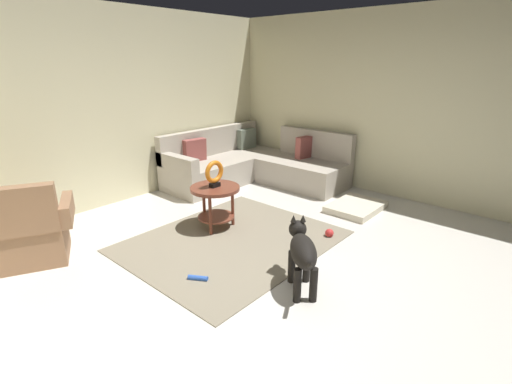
{
  "coord_description": "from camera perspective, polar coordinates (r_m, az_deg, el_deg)",
  "views": [
    {
      "loc": [
        -2.61,
        -2.08,
        1.98
      ],
      "look_at": [
        0.45,
        0.6,
        0.55
      ],
      "focal_mm": 26.32,
      "sensor_mm": 36.0,
      "label": 1
    }
  ],
  "objects": [
    {
      "name": "dog_toy_rope",
      "position": [
        3.7,
        -8.82,
        -12.8
      ],
      "size": [
        0.14,
        0.19,
        0.05
      ],
      "primitive_type": "cylinder",
      "rotation": [
        0.0,
        1.57,
        2.11
      ],
      "color": "blue",
      "rests_on": "ground_plane"
    },
    {
      "name": "wall_back",
      "position": [
        5.69,
        -21.65,
        11.7
      ],
      "size": [
        6.0,
        0.12,
        2.7
      ],
      "primitive_type": "cube",
      "color": "beige",
      "rests_on": "ground_plane"
    },
    {
      "name": "dog_toy_ball",
      "position": [
        4.54,
        11.09,
        -6.14
      ],
      "size": [
        0.1,
        0.1,
        0.1
      ],
      "primitive_type": "sphere",
      "color": "red",
      "rests_on": "ground_plane"
    },
    {
      "name": "side_table",
      "position": [
        4.59,
        -6.21,
        -0.66
      ],
      "size": [
        0.6,
        0.6,
        0.54
      ],
      "color": "brown",
      "rests_on": "ground_plane"
    },
    {
      "name": "dog",
      "position": [
        3.4,
        7.04,
        -8.95
      ],
      "size": [
        0.64,
        0.64,
        0.63
      ],
      "rotation": [
        0.0,
        0.0,
        5.5
      ],
      "color": "black",
      "rests_on": "ground_plane"
    },
    {
      "name": "dog_bed_mat",
      "position": [
        5.43,
        14.95,
        -2.2
      ],
      "size": [
        0.8,
        0.6,
        0.09
      ],
      "primitive_type": "cube",
      "color": "beige",
      "rests_on": "ground_plane"
    },
    {
      "name": "armchair",
      "position": [
        4.47,
        -30.89,
        -5.31
      ],
      "size": [
        0.98,
        0.89,
        0.88
      ],
      "rotation": [
        0.0,
        0.0,
        -0.46
      ],
      "color": "#936B4C",
      "rests_on": "ground_plane"
    },
    {
      "name": "torus_sculpture",
      "position": [
        4.5,
        -6.35,
        2.87
      ],
      "size": [
        0.28,
        0.08,
        0.33
      ],
      "color": "black",
      "rests_on": "side_table"
    },
    {
      "name": "sectional_couch",
      "position": [
        6.39,
        -0.43,
        4.05
      ],
      "size": [
        2.2,
        2.25,
        0.88
      ],
      "color": "#B2A899",
      "rests_on": "ground_plane"
    },
    {
      "name": "ground_plane",
      "position": [
        3.91,
        2.32,
        -11.96
      ],
      "size": [
        6.0,
        6.0,
        0.1
      ],
      "primitive_type": "cube",
      "color": "silver"
    },
    {
      "name": "area_rug",
      "position": [
        4.39,
        -3.6,
        -7.43
      ],
      "size": [
        2.3,
        1.9,
        0.01
      ],
      "primitive_type": "cube",
      "color": "gray",
      "rests_on": "ground_plane"
    },
    {
      "name": "wall_right",
      "position": [
        5.96,
        21.04,
        12.06
      ],
      "size": [
        0.12,
        6.0,
        2.7
      ],
      "primitive_type": "cube",
      "color": "beige",
      "rests_on": "ground_plane"
    }
  ]
}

